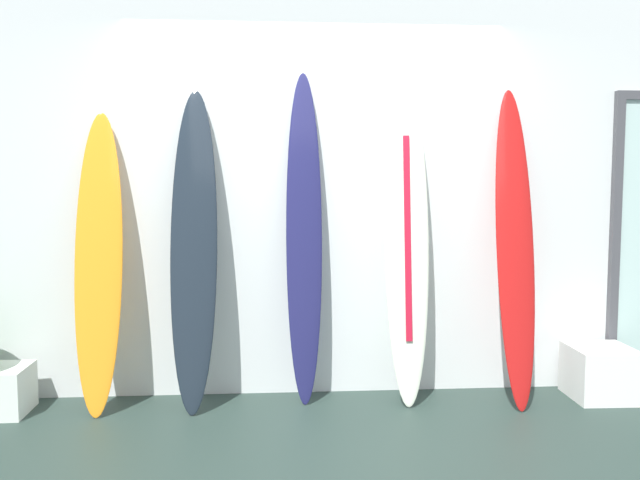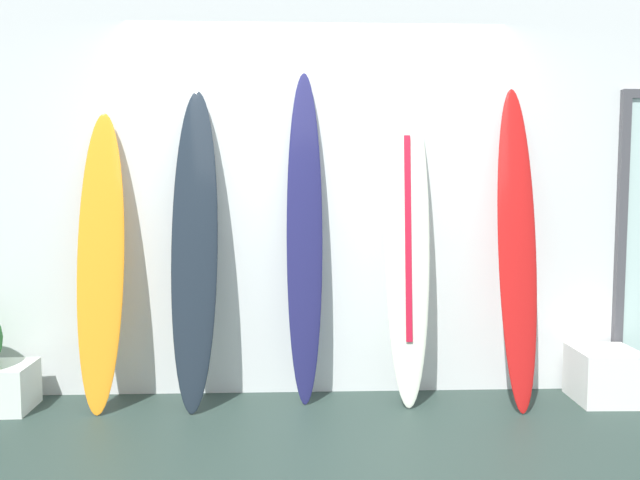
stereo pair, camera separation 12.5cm
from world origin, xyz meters
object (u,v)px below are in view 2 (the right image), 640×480
(surfboard_navy, at_px, (305,238))
(surfboard_crimson, at_px, (517,248))
(display_block_center, at_px, (604,375))
(surfboard_charcoal, at_px, (195,250))
(display_block_left, at_px, (4,387))
(surfboard_ivory, at_px, (407,240))
(surfboard_sunset, at_px, (101,263))

(surfboard_navy, relative_size, surfboard_crimson, 1.05)
(display_block_center, bearing_deg, surfboard_charcoal, 179.40)
(display_block_left, bearing_deg, surfboard_charcoal, 2.37)
(surfboard_navy, xyz_separation_m, display_block_left, (-1.91, -0.13, -0.94))
(surfboard_navy, distance_m, display_block_left, 2.13)
(surfboard_navy, bearing_deg, surfboard_charcoal, -173.49)
(surfboard_ivory, bearing_deg, surfboard_charcoal, -179.29)
(surfboard_charcoal, relative_size, surfboard_crimson, 0.99)
(surfboard_navy, xyz_separation_m, display_block_center, (1.98, -0.11, -0.91))
(surfboard_charcoal, xyz_separation_m, surfboard_navy, (0.70, 0.08, 0.07))
(display_block_left, height_order, display_block_center, display_block_center)
(surfboard_ivory, height_order, display_block_center, surfboard_ivory)
(surfboard_navy, height_order, display_block_center, surfboard_navy)
(surfboard_ivory, distance_m, display_block_center, 1.60)
(surfboard_crimson, height_order, display_block_center, surfboard_crimson)
(surfboard_ivory, relative_size, display_block_center, 5.32)
(surfboard_navy, height_order, surfboard_crimson, surfboard_navy)
(display_block_center, bearing_deg, surfboard_ivory, 178.03)
(surfboard_sunset, xyz_separation_m, display_block_center, (3.28, -0.02, -0.76))
(display_block_left, relative_size, display_block_center, 0.87)
(surfboard_navy, relative_size, display_block_center, 5.31)
(surfboard_ivory, bearing_deg, surfboard_crimson, -5.34)
(surfboard_sunset, xyz_separation_m, surfboard_charcoal, (0.59, 0.01, 0.08))
(surfboard_ivory, bearing_deg, surfboard_sunset, -179.35)
(surfboard_sunset, xyz_separation_m, display_block_left, (-0.62, -0.04, -0.79))
(display_block_center, bearing_deg, surfboard_crimson, -178.11)
(surfboard_crimson, xyz_separation_m, display_block_center, (0.62, 0.02, -0.85))
(surfboard_charcoal, distance_m, surfboard_navy, 0.71)
(surfboard_sunset, bearing_deg, surfboard_navy, 3.77)
(surfboard_sunset, height_order, display_block_left, surfboard_sunset)
(surfboard_sunset, distance_m, display_block_left, 1.00)
(surfboard_navy, bearing_deg, surfboard_ivory, -5.43)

